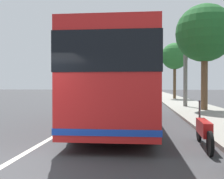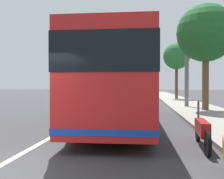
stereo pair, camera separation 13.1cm
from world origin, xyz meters
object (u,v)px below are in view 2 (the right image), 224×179
(roadside_tree_mid_block, at_px, (206,34))
(utility_pole, at_px, (187,61))
(motorcycle_nearest_curb, at_px, (202,130))
(coach_bus, at_px, (120,80))
(car_oncoming, at_px, (139,93))
(roadside_tree_far_block, at_px, (177,56))
(car_side_street, at_px, (140,94))
(car_ahead_same_lane, at_px, (106,92))
(car_behind_bus, at_px, (107,94))

(roadside_tree_mid_block, relative_size, utility_pole, 0.97)
(motorcycle_nearest_curb, xyz_separation_m, utility_pole, (12.85, -1.66, 3.10))
(coach_bus, xyz_separation_m, car_oncoming, (23.90, -0.36, -1.25))
(roadside_tree_far_block, bearing_deg, roadside_tree_mid_block, -179.85)
(car_side_street, bearing_deg, car_oncoming, 1.84)
(coach_bus, distance_m, motorcycle_nearest_curb, 4.87)
(car_ahead_same_lane, bearing_deg, car_side_street, 30.25)
(roadside_tree_far_block, height_order, utility_pole, utility_pole)
(car_oncoming, relative_size, roadside_tree_far_block, 0.64)
(car_oncoming, xyz_separation_m, utility_pole, (-14.89, -3.91, 2.87))
(car_side_street, height_order, utility_pole, utility_pole)
(roadside_tree_mid_block, height_order, utility_pole, utility_pole)
(coach_bus, distance_m, car_ahead_same_lane, 28.66)
(coach_bus, relative_size, car_oncoming, 2.37)
(motorcycle_nearest_curb, bearing_deg, car_behind_bus, 17.60)
(motorcycle_nearest_curb, bearing_deg, car_ahead_same_lane, 16.64)
(car_behind_bus, distance_m, roadside_tree_mid_block, 18.37)
(car_side_street, distance_m, car_oncoming, 5.50)
(motorcycle_nearest_curb, relative_size, car_behind_bus, 0.57)
(roadside_tree_mid_block, height_order, roadside_tree_far_block, roadside_tree_mid_block)
(utility_pole, bearing_deg, motorcycle_nearest_curb, 172.66)
(car_ahead_same_lane, xyz_separation_m, car_side_street, (-9.83, -5.26, 0.03))
(car_ahead_same_lane, bearing_deg, roadside_tree_mid_block, 25.80)
(roadside_tree_far_block, bearing_deg, motorcycle_nearest_curb, 174.55)
(coach_bus, xyz_separation_m, roadside_tree_far_block, (20.69, -4.95, 3.28))
(motorcycle_nearest_curb, relative_size, car_oncoming, 0.53)
(car_ahead_same_lane, distance_m, roadside_tree_far_block, 13.07)
(car_ahead_same_lane, distance_m, roadside_tree_mid_block, 24.50)
(car_behind_bus, distance_m, roadside_tree_far_block, 9.81)
(car_ahead_same_lane, height_order, car_side_street, car_side_street)
(car_oncoming, height_order, utility_pole, utility_pole)
(car_side_street, relative_size, car_oncoming, 1.02)
(motorcycle_nearest_curb, bearing_deg, roadside_tree_mid_block, -9.56)
(car_side_street, xyz_separation_m, roadside_tree_mid_block, (-12.24, -4.42, 4.36))
(motorcycle_nearest_curb, xyz_separation_m, car_oncoming, (27.74, 2.26, 0.23))
(car_ahead_same_lane, height_order, roadside_tree_mid_block, roadside_tree_mid_block)
(car_side_street, height_order, car_behind_bus, car_side_street)
(motorcycle_nearest_curb, distance_m, roadside_tree_far_block, 25.10)
(car_side_street, relative_size, roadside_tree_mid_block, 0.64)
(coach_bus, relative_size, car_behind_bus, 2.52)
(coach_bus, relative_size, car_side_street, 2.32)
(car_oncoming, xyz_separation_m, roadside_tree_far_block, (-3.21, -4.60, 4.54))
(coach_bus, height_order, car_ahead_same_lane, coach_bus)
(utility_pole, bearing_deg, car_behind_bus, 31.90)
(coach_bus, distance_m, car_behind_bus, 22.10)
(motorcycle_nearest_curb, height_order, car_behind_bus, car_behind_bus)
(car_behind_bus, distance_m, utility_pole, 15.29)
(car_oncoming, distance_m, roadside_tree_mid_block, 18.84)
(car_side_street, xyz_separation_m, car_oncoming, (5.49, 0.21, -0.00))
(roadside_tree_mid_block, relative_size, roadside_tree_far_block, 1.01)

